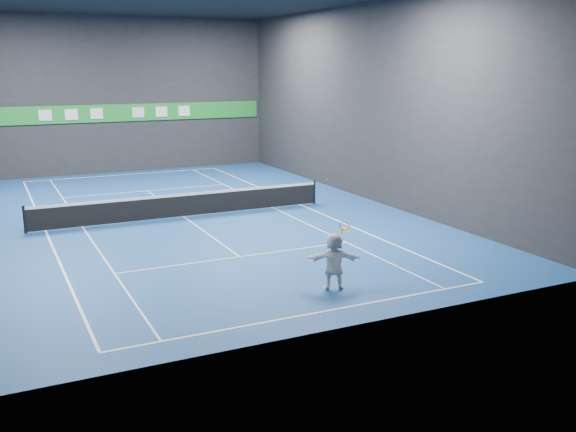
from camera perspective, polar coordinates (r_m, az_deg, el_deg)
name	(u,v)px	position (r m, az deg, el deg)	size (l,w,h in m)	color
ground	(184,217)	(27.29, -9.23, -0.08)	(26.00, 26.00, 0.00)	navy
wall_back	(116,96)	(39.26, -15.02, 10.30)	(18.00, 0.10, 9.00)	#232326
wall_front	(343,143)	(14.65, 4.95, 6.52)	(18.00, 0.10, 9.00)	#232326
wall_right	(368,103)	(30.39, 7.16, 9.92)	(0.10, 26.00, 9.00)	#232326
baseline_near	(318,312)	(16.70, 2.69, -8.56)	(10.98, 0.08, 0.01)	white
baseline_far	(125,175)	(38.63, -14.31, 3.59)	(10.98, 0.08, 0.01)	white
sideline_doubles_left	(46,231)	(26.33, -20.75, -1.26)	(0.08, 23.78, 0.01)	white
sideline_doubles_right	(300,205)	(29.26, 1.12, 1.00)	(0.08, 23.78, 0.01)	white
sideline_singles_left	(83,227)	(26.47, -17.78, -0.96)	(0.06, 23.78, 0.01)	white
sideline_singles_right	(273,208)	(28.68, -1.35, 0.74)	(0.06, 23.78, 0.01)	white
service_line_near	(240,257)	(21.42, -4.30, -3.63)	(8.23, 0.06, 0.01)	white
service_line_far	(147,191)	(33.35, -12.39, 2.21)	(8.23, 0.06, 0.01)	white
center_service_line	(184,217)	(27.28, -9.23, -0.07)	(0.06, 12.80, 0.01)	white
player	(334,261)	(18.16, 4.11, -4.04)	(1.52, 0.49, 1.64)	silver
tennis_ball	(327,181)	(17.47, 3.50, 3.16)	(0.06, 0.06, 0.06)	yellow
tennis_net	(183,204)	(27.17, -9.27, 1.03)	(12.50, 0.10, 1.07)	black
sponsor_banner	(118,113)	(39.25, -14.92, 8.85)	(17.64, 0.11, 1.00)	#1D872B
tennis_racket	(344,228)	(18.11, 4.99, -1.11)	(0.42, 0.34, 0.72)	red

